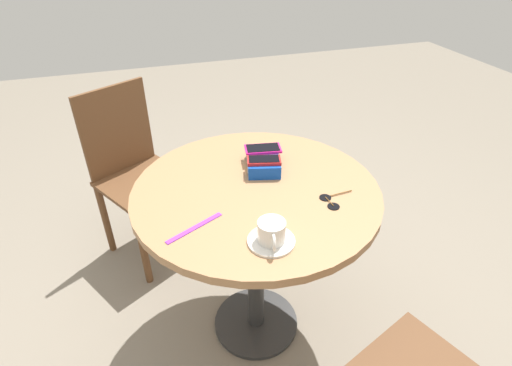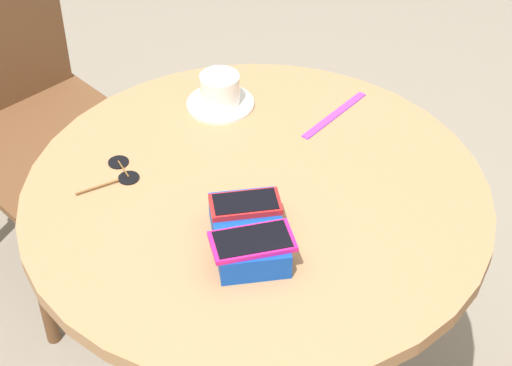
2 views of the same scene
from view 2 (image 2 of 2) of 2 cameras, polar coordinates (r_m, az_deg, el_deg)
name	(u,v)px [view 2 (image 2 of 2)]	position (r m, az deg, el deg)	size (l,w,h in m)	color
round_table	(256,240)	(1.68, 0.00, -3.82)	(0.88, 0.88, 0.75)	#2D2D2D
phone_box	(249,234)	(1.48, -0.48, -3.44)	(0.21, 0.16, 0.05)	#0F42AD
phone_magenta	(252,241)	(1.42, -0.25, -3.90)	(0.10, 0.15, 0.01)	#D11975
phone_red	(245,204)	(1.49, -0.72, -1.42)	(0.09, 0.14, 0.01)	red
saucer	(220,104)	(1.82, -2.39, 5.30)	(0.14, 0.14, 0.01)	silver
coffee_cup	(220,88)	(1.80, -2.44, 6.33)	(0.11, 0.08, 0.07)	silver
lanyard_strap	(335,115)	(1.79, 5.26, 4.54)	(0.20, 0.02, 0.00)	purple
sunglasses	(121,172)	(1.66, -9.02, 0.74)	(0.09, 0.13, 0.01)	black
chair_far_side	(33,123)	(2.33, -14.67, 3.91)	(0.58, 0.58, 0.88)	brown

